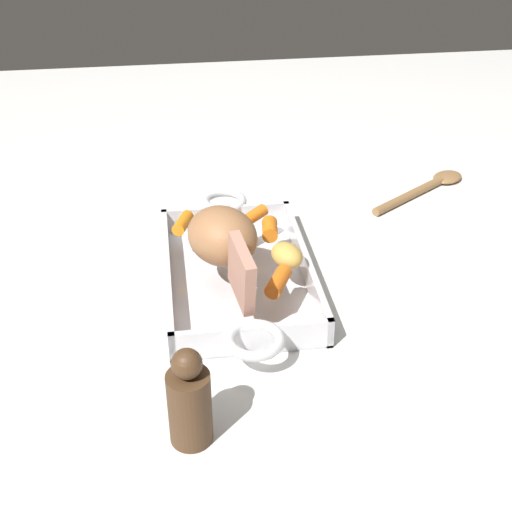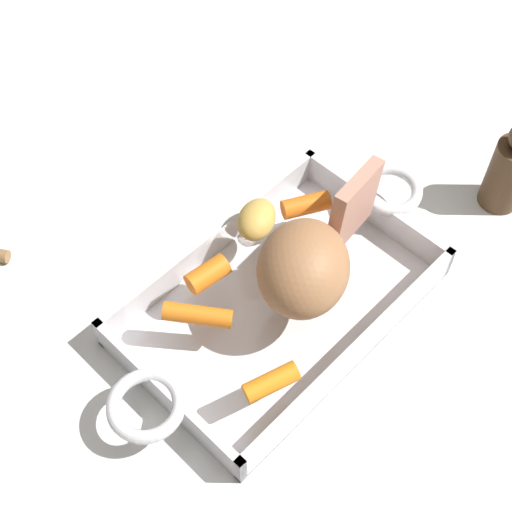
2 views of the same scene
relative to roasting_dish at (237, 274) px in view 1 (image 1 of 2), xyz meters
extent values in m
plane|color=silver|center=(0.00, 0.00, -0.02)|extent=(2.25, 2.25, 0.00)
cube|color=silver|center=(0.00, 0.00, -0.01)|extent=(0.33, 0.21, 0.01)
cube|color=silver|center=(0.00, 0.10, 0.01)|extent=(0.33, 0.01, 0.04)
cube|color=silver|center=(0.00, -0.10, 0.01)|extent=(0.33, 0.01, 0.04)
cube|color=silver|center=(0.16, 0.00, 0.01)|extent=(0.01, 0.21, 0.04)
cube|color=silver|center=(-0.16, 0.00, 0.01)|extent=(0.01, 0.21, 0.04)
torus|color=silver|center=(0.19, 0.00, 0.03)|extent=(0.08, 0.08, 0.01)
torus|color=silver|center=(-0.19, 0.00, 0.03)|extent=(0.08, 0.08, 0.01)
ellipsoid|color=#9E6B44|center=(-0.01, 0.02, 0.07)|extent=(0.14, 0.14, 0.08)
cube|color=tan|center=(-0.11, 0.01, 0.07)|extent=(0.09, 0.03, 0.09)
cylinder|color=orange|center=(0.09, 0.07, 0.04)|extent=(0.06, 0.04, 0.02)
cylinder|color=orange|center=(0.09, -0.03, 0.04)|extent=(0.06, 0.07, 0.03)
cylinder|color=orange|center=(0.05, -0.06, 0.04)|extent=(0.05, 0.03, 0.03)
cylinder|color=orange|center=(-0.09, -0.05, 0.04)|extent=(0.06, 0.04, 0.02)
ellipsoid|color=gold|center=(-0.03, -0.07, 0.05)|extent=(0.07, 0.06, 0.03)
cylinder|color=olive|center=(0.22, -0.34, -0.01)|extent=(0.12, 0.17, 0.02)
ellipsoid|color=olive|center=(0.29, -0.44, -0.01)|extent=(0.08, 0.08, 0.01)
cylinder|color=#4C331E|center=(-0.30, 0.09, 0.03)|extent=(0.05, 0.05, 0.09)
sphere|color=#4C331E|center=(-0.30, 0.09, 0.09)|extent=(0.03, 0.03, 0.03)
camera|label=1|loc=(-0.84, 0.09, 0.57)|focal=47.99mm
camera|label=2|loc=(0.31, 0.27, 0.67)|focal=51.00mm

